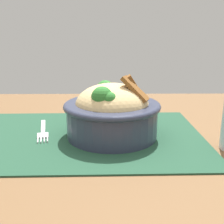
{
  "coord_description": "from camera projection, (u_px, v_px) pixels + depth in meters",
  "views": [
    {
      "loc": [
        -0.02,
        0.53,
        0.97
      ],
      "look_at": [
        -0.02,
        0.01,
        0.82
      ],
      "focal_mm": 44.31,
      "sensor_mm": 36.0,
      "label": 1
    }
  ],
  "objects": [
    {
      "name": "placemat",
      "position": [
        85.0,
        136.0,
        0.56
      ],
      "size": [
        0.48,
        0.33,
        0.0
      ],
      "primitive_type": "cube",
      "rotation": [
        0.0,
        0.0,
        0.02
      ],
      "color": "#1E422D",
      "rests_on": "table"
    },
    {
      "name": "fork",
      "position": [
        43.0,
        131.0,
        0.58
      ],
      "size": [
        0.04,
        0.14,
        0.0
      ],
      "color": "silver",
      "rests_on": "placemat"
    },
    {
      "name": "table",
      "position": [
        101.0,
        168.0,
        0.59
      ],
      "size": [
        1.35,
        0.81,
        0.77
      ],
      "color": "brown",
      "rests_on": "ground_plane"
    },
    {
      "name": "bowl",
      "position": [
        112.0,
        112.0,
        0.55
      ],
      "size": [
        0.19,
        0.19,
        0.12
      ],
      "color": "#2D3347",
      "rests_on": "placemat"
    }
  ]
}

